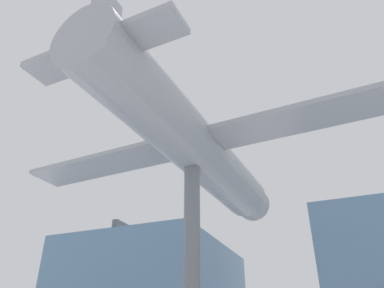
% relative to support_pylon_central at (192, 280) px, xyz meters
% --- Properties ---
extents(support_pylon_central, '(0.56, 0.56, 7.80)m').
position_rel_support_pylon_central_xyz_m(support_pylon_central, '(0.00, 0.00, 0.00)').
color(support_pylon_central, slate).
rests_on(support_pylon_central, ground_plane).
extents(suspended_airplane, '(15.24, 14.43, 3.27)m').
position_rel_support_pylon_central_xyz_m(suspended_airplane, '(0.02, 0.36, 4.94)').
color(suspended_airplane, '#93999E').
rests_on(suspended_airplane, support_pylon_central).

